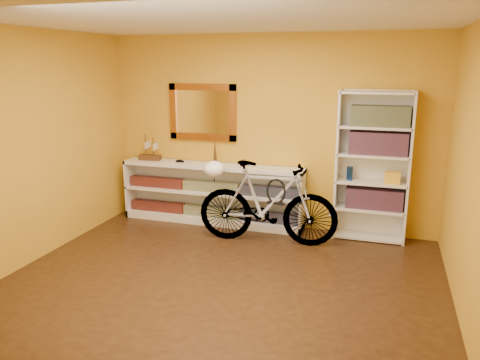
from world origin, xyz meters
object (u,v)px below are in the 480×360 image
(bookcase, at_px, (372,167))
(bicycle, at_px, (267,203))
(console_unit, at_px, (212,194))
(helmet, at_px, (214,169))

(bookcase, height_order, bicycle, bookcase)
(console_unit, relative_size, bookcase, 1.37)
(console_unit, relative_size, helmet, 9.54)
(console_unit, height_order, helmet, helmet)
(console_unit, xyz_separation_m, bookcase, (2.15, 0.03, 0.52))
(bicycle, xyz_separation_m, helmet, (-0.68, -0.06, 0.40))
(bicycle, bearing_deg, console_unit, 56.30)
(console_unit, bearing_deg, bicycle, -28.82)
(helmet, bearing_deg, bookcase, 17.55)
(bicycle, bearing_deg, helmet, 90.00)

